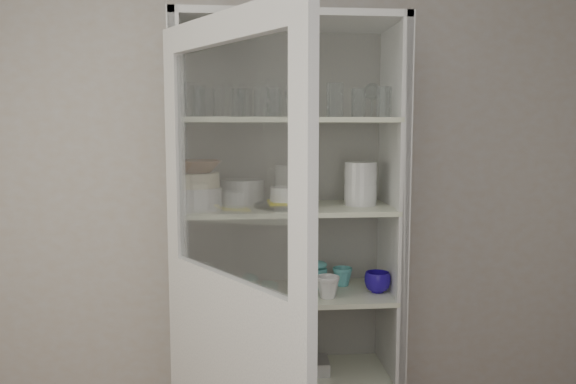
% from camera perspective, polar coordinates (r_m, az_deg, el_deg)
% --- Properties ---
extents(wall_back, '(3.60, 0.02, 2.60)m').
position_cam_1_polar(wall_back, '(2.78, -4.54, -0.04)').
color(wall_back, '#B7B7B7').
rests_on(wall_back, ground).
extents(pantry_cabinet, '(1.00, 0.45, 2.10)m').
position_cam_1_polar(pantry_cabinet, '(2.69, -0.12, -8.03)').
color(pantry_cabinet, '#B7B7B7').
rests_on(pantry_cabinet, floor).
extents(cupboard_door, '(0.51, 0.78, 2.00)m').
position_cam_1_polar(cupboard_door, '(2.06, -5.85, -14.59)').
color(cupboard_door, '#B7B7B7').
rests_on(cupboard_door, floor).
extents(tumbler_0, '(0.08, 0.08, 0.14)m').
position_cam_1_polar(tumbler_0, '(2.41, -9.59, 9.21)').
color(tumbler_0, silver).
rests_on(tumbler_0, shelf_glass).
extents(tumbler_1, '(0.07, 0.07, 0.13)m').
position_cam_1_polar(tumbler_1, '(2.39, -9.10, 9.10)').
color(tumbler_1, silver).
rests_on(tumbler_1, shelf_glass).
extents(tumbler_2, '(0.07, 0.07, 0.13)m').
position_cam_1_polar(tumbler_2, '(2.41, -2.69, 9.13)').
color(tumbler_2, silver).
rests_on(tumbler_2, shelf_glass).
extents(tumbler_3, '(0.08, 0.08, 0.13)m').
position_cam_1_polar(tumbler_3, '(2.44, -1.37, 9.07)').
color(tumbler_3, silver).
rests_on(tumbler_3, shelf_glass).
extents(tumbler_4, '(0.09, 0.09, 0.15)m').
position_cam_1_polar(tumbler_4, '(2.43, 4.79, 9.29)').
color(tumbler_4, silver).
rests_on(tumbler_4, shelf_glass).
extents(tumbler_5, '(0.07, 0.07, 0.13)m').
position_cam_1_polar(tumbler_5, '(2.48, 7.16, 8.96)').
color(tumbler_5, silver).
rests_on(tumbler_5, shelf_glass).
extents(tumbler_6, '(0.09, 0.09, 0.13)m').
position_cam_1_polar(tumbler_6, '(2.51, 9.73, 8.99)').
color(tumbler_6, silver).
rests_on(tumbler_6, shelf_glass).
extents(tumbler_7, '(0.08, 0.08, 0.13)m').
position_cam_1_polar(tumbler_7, '(2.53, -8.07, 8.90)').
color(tumbler_7, silver).
rests_on(tumbler_7, shelf_glass).
extents(tumbler_8, '(0.08, 0.08, 0.13)m').
position_cam_1_polar(tumbler_8, '(2.55, -4.41, 8.96)').
color(tumbler_8, silver).
rests_on(tumbler_8, shelf_glass).
extents(tumbler_9, '(0.08, 0.08, 0.13)m').
position_cam_1_polar(tumbler_9, '(2.50, -5.05, 8.98)').
color(tumbler_9, silver).
rests_on(tumbler_9, shelf_glass).
extents(tumbler_10, '(0.08, 0.08, 0.13)m').
position_cam_1_polar(tumbler_10, '(2.51, -1.98, 9.00)').
color(tumbler_10, silver).
rests_on(tumbler_10, shelf_glass).
extents(goblet_0, '(0.07, 0.07, 0.16)m').
position_cam_1_polar(goblet_0, '(2.66, -9.19, 9.15)').
color(goblet_0, silver).
rests_on(goblet_0, shelf_glass).
extents(goblet_1, '(0.07, 0.07, 0.16)m').
position_cam_1_polar(goblet_1, '(2.64, 0.42, 9.23)').
color(goblet_1, silver).
rests_on(goblet_1, shelf_glass).
extents(goblet_2, '(0.07, 0.07, 0.15)m').
position_cam_1_polar(goblet_2, '(2.65, 2.27, 9.16)').
color(goblet_2, silver).
rests_on(goblet_2, shelf_glass).
extents(goblet_3, '(0.08, 0.08, 0.18)m').
position_cam_1_polar(goblet_3, '(2.73, 8.51, 9.31)').
color(goblet_3, silver).
rests_on(goblet_3, shelf_glass).
extents(plate_stack_front, '(0.22, 0.22, 0.10)m').
position_cam_1_polar(plate_stack_front, '(2.48, -9.31, -0.65)').
color(plate_stack_front, silver).
rests_on(plate_stack_front, shelf_plates).
extents(plate_stack_back, '(0.21, 0.21, 0.11)m').
position_cam_1_polar(plate_stack_back, '(2.68, -4.65, 0.08)').
color(plate_stack_back, silver).
rests_on(plate_stack_back, shelf_plates).
extents(cream_bowl, '(0.26, 0.26, 0.06)m').
position_cam_1_polar(cream_bowl, '(2.47, -9.35, 1.20)').
color(cream_bowl, beige).
rests_on(cream_bowl, plate_stack_front).
extents(terracotta_bowl, '(0.25, 0.25, 0.06)m').
position_cam_1_polar(terracotta_bowl, '(2.47, -9.37, 2.58)').
color(terracotta_bowl, brown).
rests_on(terracotta_bowl, cream_bowl).
extents(glass_platter, '(0.36, 0.36, 0.02)m').
position_cam_1_polar(glass_platter, '(2.53, -0.15, -1.37)').
color(glass_platter, silver).
rests_on(glass_platter, shelf_plates).
extents(yellow_trivet, '(0.17, 0.17, 0.01)m').
position_cam_1_polar(yellow_trivet, '(2.53, -0.15, -1.05)').
color(yellow_trivet, yellow).
rests_on(yellow_trivet, glass_platter).
extents(white_ramekin, '(0.18, 0.18, 0.06)m').
position_cam_1_polar(white_ramekin, '(2.52, -0.15, -0.21)').
color(white_ramekin, silver).
rests_on(white_ramekin, yellow_trivet).
extents(grey_bowl_stack, '(0.15, 0.15, 0.20)m').
position_cam_1_polar(grey_bowl_stack, '(2.60, 7.38, 0.84)').
color(grey_bowl_stack, silver).
rests_on(grey_bowl_stack, shelf_plates).
extents(mug_blue, '(0.15, 0.15, 0.09)m').
position_cam_1_polar(mug_blue, '(2.65, 9.08, -9.03)').
color(mug_blue, navy).
rests_on(mug_blue, shelf_mugs).
extents(mug_teal, '(0.12, 0.12, 0.09)m').
position_cam_1_polar(mug_teal, '(2.74, 5.54, -8.55)').
color(mug_teal, teal).
rests_on(mug_teal, shelf_mugs).
extents(mug_white, '(0.11, 0.11, 0.10)m').
position_cam_1_polar(mug_white, '(2.54, 4.05, -9.61)').
color(mug_white, silver).
rests_on(mug_white, shelf_mugs).
extents(teal_jar, '(0.09, 0.09, 0.11)m').
position_cam_1_polar(teal_jar, '(2.70, 3.01, -8.52)').
color(teal_jar, teal).
rests_on(teal_jar, shelf_mugs).
extents(measuring_cups, '(0.10, 0.10, 0.04)m').
position_cam_1_polar(measuring_cups, '(2.57, -5.81, -10.13)').
color(measuring_cups, silver).
rests_on(measuring_cups, shelf_mugs).
extents(white_canister, '(0.13, 0.13, 0.13)m').
position_cam_1_polar(white_canister, '(2.68, -8.97, -8.55)').
color(white_canister, silver).
rests_on(white_canister, shelf_mugs).
extents(cream_dish, '(0.27, 0.27, 0.06)m').
position_cam_1_polar(cream_dish, '(2.78, -1.63, -17.26)').
color(cream_dish, beige).
rests_on(cream_dish, shelf_bot).
extents(tin_box, '(0.21, 0.15, 0.06)m').
position_cam_1_polar(tin_box, '(2.79, 1.92, -17.23)').
color(tin_box, '#B0B0B4').
rests_on(tin_box, shelf_bot).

